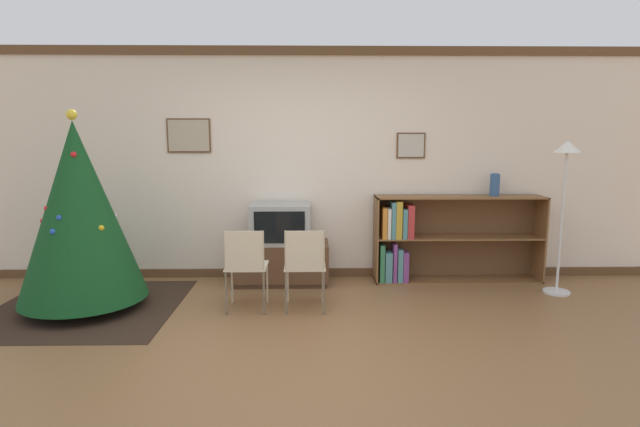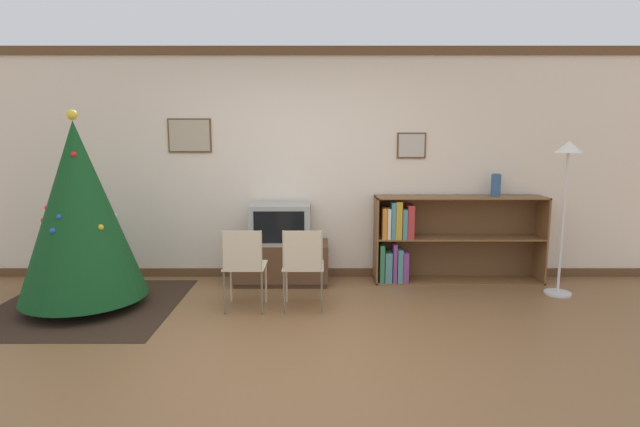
{
  "view_description": "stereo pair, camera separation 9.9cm",
  "coord_description": "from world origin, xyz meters",
  "px_view_note": "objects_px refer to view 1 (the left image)",
  "views": [
    {
      "loc": [
        0.12,
        -3.74,
        1.71
      ],
      "look_at": [
        0.21,
        1.18,
        0.93
      ],
      "focal_mm": 28.0,
      "sensor_mm": 36.0,
      "label": 1
    },
    {
      "loc": [
        0.22,
        -3.74,
        1.71
      ],
      "look_at": [
        0.21,
        1.18,
        0.93
      ],
      "focal_mm": 28.0,
      "sensor_mm": 36.0,
      "label": 2
    }
  ],
  "objects_px": {
    "folding_chair_left": "(246,264)",
    "folding_chair_right": "(305,264)",
    "television": "(281,224)",
    "tv_console": "(281,263)",
    "bookshelf": "(431,238)",
    "vase": "(495,184)",
    "christmas_tree": "(79,212)",
    "standing_lamp": "(565,177)"
  },
  "relations": [
    {
      "from": "tv_console",
      "to": "bookshelf",
      "type": "xyz_separation_m",
      "value": [
        1.75,
        0.08,
        0.27
      ]
    },
    {
      "from": "television",
      "to": "bookshelf",
      "type": "height_order",
      "value": "bookshelf"
    },
    {
      "from": "television",
      "to": "folding_chair_right",
      "type": "height_order",
      "value": "television"
    },
    {
      "from": "tv_console",
      "to": "television",
      "type": "xyz_separation_m",
      "value": [
        -0.0,
        -0.0,
        0.46
      ]
    },
    {
      "from": "tv_console",
      "to": "television",
      "type": "distance_m",
      "value": 0.46
    },
    {
      "from": "folding_chair_right",
      "to": "standing_lamp",
      "type": "height_order",
      "value": "standing_lamp"
    },
    {
      "from": "christmas_tree",
      "to": "folding_chair_left",
      "type": "relative_size",
      "value": 2.36
    },
    {
      "from": "christmas_tree",
      "to": "folding_chair_left",
      "type": "bearing_deg",
      "value": -4.34
    },
    {
      "from": "tv_console",
      "to": "folding_chair_left",
      "type": "relative_size",
      "value": 1.32
    },
    {
      "from": "folding_chair_right",
      "to": "bookshelf",
      "type": "height_order",
      "value": "bookshelf"
    },
    {
      "from": "tv_console",
      "to": "vase",
      "type": "relative_size",
      "value": 4.18
    },
    {
      "from": "folding_chair_right",
      "to": "tv_console",
      "type": "bearing_deg",
      "value": 107.01
    },
    {
      "from": "standing_lamp",
      "to": "vase",
      "type": "bearing_deg",
      "value": 135.61
    },
    {
      "from": "vase",
      "to": "standing_lamp",
      "type": "xyz_separation_m",
      "value": [
        0.54,
        -0.53,
        0.13
      ]
    },
    {
      "from": "folding_chair_left",
      "to": "standing_lamp",
      "type": "distance_m",
      "value": 3.44
    },
    {
      "from": "standing_lamp",
      "to": "christmas_tree",
      "type": "bearing_deg",
      "value": -175.45
    },
    {
      "from": "television",
      "to": "standing_lamp",
      "type": "xyz_separation_m",
      "value": [
        3.02,
        -0.42,
        0.56
      ]
    },
    {
      "from": "christmas_tree",
      "to": "standing_lamp",
      "type": "relative_size",
      "value": 1.18
    },
    {
      "from": "tv_console",
      "to": "folding_chair_right",
      "type": "relative_size",
      "value": 1.32
    },
    {
      "from": "folding_chair_right",
      "to": "standing_lamp",
      "type": "bearing_deg",
      "value": 10.63
    },
    {
      "from": "vase",
      "to": "folding_chair_left",
      "type": "bearing_deg",
      "value": -159.28
    },
    {
      "from": "tv_console",
      "to": "standing_lamp",
      "type": "xyz_separation_m",
      "value": [
        3.02,
        -0.42,
        1.02
      ]
    },
    {
      "from": "tv_console",
      "to": "folding_chair_right",
      "type": "bearing_deg",
      "value": -72.99
    },
    {
      "from": "folding_chair_left",
      "to": "vase",
      "type": "relative_size",
      "value": 3.16
    },
    {
      "from": "bookshelf",
      "to": "vase",
      "type": "distance_m",
      "value": 0.96
    },
    {
      "from": "tv_console",
      "to": "folding_chair_left",
      "type": "bearing_deg",
      "value": -107.01
    },
    {
      "from": "folding_chair_left",
      "to": "standing_lamp",
      "type": "xyz_separation_m",
      "value": [
        3.31,
        0.51,
        0.79
      ]
    },
    {
      "from": "vase",
      "to": "standing_lamp",
      "type": "height_order",
      "value": "standing_lamp"
    },
    {
      "from": "bookshelf",
      "to": "vase",
      "type": "relative_size",
      "value": 7.51
    },
    {
      "from": "television",
      "to": "tv_console",
      "type": "bearing_deg",
      "value": 90.0
    },
    {
      "from": "tv_console",
      "to": "television",
      "type": "bearing_deg",
      "value": -90.0
    },
    {
      "from": "television",
      "to": "folding_chair_left",
      "type": "xyz_separation_m",
      "value": [
        -0.29,
        -0.93,
        -0.23
      ]
    },
    {
      "from": "bookshelf",
      "to": "television",
      "type": "bearing_deg",
      "value": -177.19
    },
    {
      "from": "vase",
      "to": "folding_chair_right",
      "type": "bearing_deg",
      "value": -154.5
    },
    {
      "from": "vase",
      "to": "standing_lamp",
      "type": "distance_m",
      "value": 0.77
    },
    {
      "from": "television",
      "to": "folding_chair_left",
      "type": "height_order",
      "value": "television"
    },
    {
      "from": "bookshelf",
      "to": "christmas_tree",
      "type": "bearing_deg",
      "value": -166.2
    },
    {
      "from": "standing_lamp",
      "to": "folding_chair_left",
      "type": "bearing_deg",
      "value": -171.18
    },
    {
      "from": "christmas_tree",
      "to": "television",
      "type": "xyz_separation_m",
      "value": [
        1.9,
        0.81,
        -0.27
      ]
    },
    {
      "from": "folding_chair_left",
      "to": "television",
      "type": "bearing_deg",
      "value": 72.94
    },
    {
      "from": "folding_chair_left",
      "to": "folding_chair_right",
      "type": "xyz_separation_m",
      "value": [
        0.57,
        0.0,
        0.0
      ]
    },
    {
      "from": "folding_chair_left",
      "to": "bookshelf",
      "type": "height_order",
      "value": "bookshelf"
    }
  ]
}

